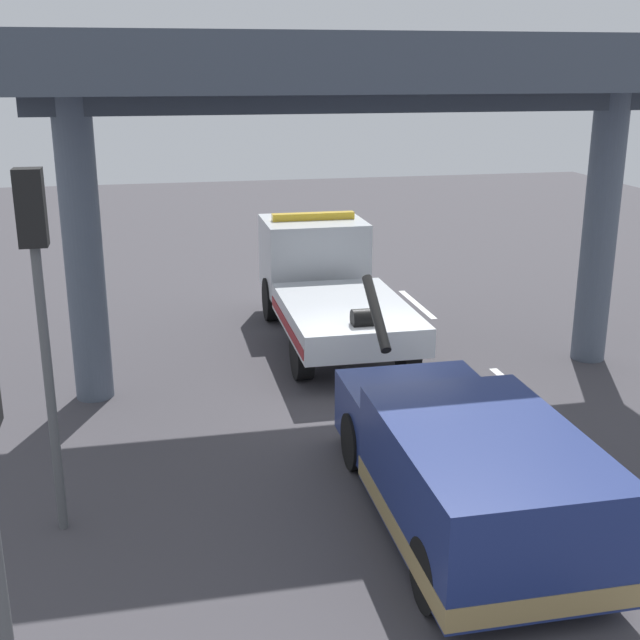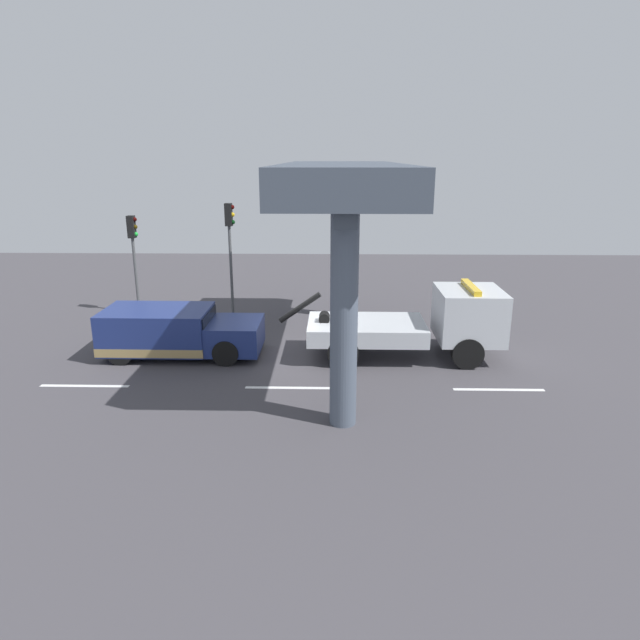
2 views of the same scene
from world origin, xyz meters
TOP-DOWN VIEW (x-y plane):
  - ground_plane at (0.00, 0.00)m, footprint 60.00×40.00m
  - lane_stripe_west at (-6.00, -2.73)m, footprint 2.60×0.16m
  - lane_stripe_mid at (0.00, -2.73)m, footprint 2.60×0.16m
  - lane_stripe_east at (6.00, -2.73)m, footprint 2.60×0.16m
  - tow_truck_white at (4.26, -0.00)m, footprint 7.26×2.44m
  - towed_van_green at (-4.03, 0.00)m, footprint 5.21×2.23m
  - overpass_structure at (1.49, 0.00)m, footprint 3.60×11.74m
  - traffic_light_near at (-6.98, 5.06)m, footprint 0.39×0.32m
  - traffic_light_far at (-2.98, 5.06)m, footprint 0.39×0.32m

SIDE VIEW (x-z plane):
  - ground_plane at x=0.00m, z-range -0.10..0.00m
  - lane_stripe_west at x=-6.00m, z-range 0.00..0.01m
  - lane_stripe_mid at x=0.00m, z-range 0.00..0.01m
  - lane_stripe_east at x=6.00m, z-range 0.00..0.01m
  - towed_van_green at x=-4.03m, z-range -0.01..1.57m
  - tow_truck_white at x=4.26m, z-range -0.03..2.43m
  - traffic_light_near at x=-6.98m, z-range 0.95..5.05m
  - traffic_light_far at x=-2.98m, z-range 1.04..5.64m
  - overpass_structure at x=1.49m, z-range 2.30..8.52m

